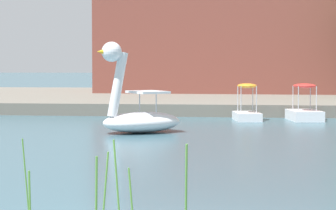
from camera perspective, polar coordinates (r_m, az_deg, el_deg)
The scene contains 5 objects.
shore_bank_far at distance 43.09m, azimuth 5.52°, elevation 0.50°, with size 122.35×23.01×0.57m, color #6B665B.
swan_boat at distance 24.28m, azimuth -2.48°, elevation -0.64°, with size 3.32×3.04×3.15m.
pedal_boat_red at distance 30.37m, azimuth 11.08°, elevation -0.40°, with size 1.56×2.34×1.58m.
pedal_boat_orange at distance 29.93m, azimuth 6.46°, elevation -0.37°, with size 1.32×2.11×1.58m.
reed_clump_foreground at distance 9.76m, azimuth -6.34°, elevation -7.32°, with size 3.14×1.58×1.41m.
Camera 1 is at (1.11, -8.86, 2.36)m, focal length 74.62 mm.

